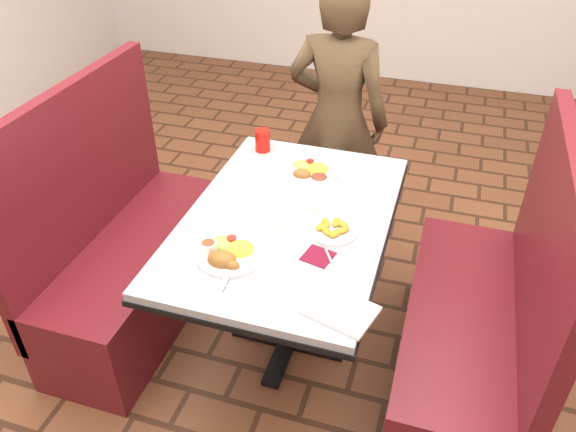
% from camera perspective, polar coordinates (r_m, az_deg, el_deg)
% --- Properties ---
extents(dining_table, '(0.81, 1.21, 0.75)m').
position_cam_1_polar(dining_table, '(2.32, 0.00, -1.93)').
color(dining_table, '#A7A9AB').
rests_on(dining_table, ground).
extents(booth_bench_left, '(0.47, 1.20, 1.17)m').
position_cam_1_polar(booth_bench_left, '(2.82, -15.74, -4.15)').
color(booth_bench_left, maroon).
rests_on(booth_bench_left, ground).
extents(booth_bench_right, '(0.47, 1.20, 1.17)m').
position_cam_1_polar(booth_bench_right, '(2.48, 18.23, -11.18)').
color(booth_bench_right, maroon).
rests_on(booth_bench_right, ground).
extents(diner_person, '(0.57, 0.39, 1.50)m').
position_cam_1_polar(diner_person, '(3.03, 5.04, 9.65)').
color(diner_person, brown).
rests_on(diner_person, ground).
extents(near_dinner_plate, '(0.25, 0.25, 0.08)m').
position_cam_1_polar(near_dinner_plate, '(2.05, -6.10, -3.54)').
color(near_dinner_plate, white).
rests_on(near_dinner_plate, dining_table).
extents(far_dinner_plate, '(0.24, 0.24, 0.06)m').
position_cam_1_polar(far_dinner_plate, '(2.53, 2.31, 4.74)').
color(far_dinner_plate, white).
rests_on(far_dinner_plate, dining_table).
extents(plantain_plate, '(0.20, 0.20, 0.03)m').
position_cam_1_polar(plantain_plate, '(2.18, 4.55, -1.35)').
color(plantain_plate, white).
rests_on(plantain_plate, dining_table).
extents(maroon_napkin, '(0.13, 0.13, 0.00)m').
position_cam_1_polar(maroon_napkin, '(2.06, 3.07, -4.10)').
color(maroon_napkin, '#5D0D1F').
rests_on(maroon_napkin, dining_table).
extents(spoon_utensil, '(0.07, 0.11, 0.00)m').
position_cam_1_polar(spoon_utensil, '(2.06, 4.10, -3.99)').
color(spoon_utensil, silver).
rests_on(spoon_utensil, dining_table).
extents(red_tumbler, '(0.07, 0.07, 0.11)m').
position_cam_1_polar(red_tumbler, '(2.71, -2.60, 7.68)').
color(red_tumbler, red).
rests_on(red_tumbler, dining_table).
extents(paper_napkin, '(0.26, 0.22, 0.01)m').
position_cam_1_polar(paper_napkin, '(1.86, 5.37, -9.50)').
color(paper_napkin, white).
rests_on(paper_napkin, dining_table).
extents(knife_utensil, '(0.08, 0.15, 0.00)m').
position_cam_1_polar(knife_utensil, '(2.00, -6.54, -5.50)').
color(knife_utensil, silver).
rests_on(knife_utensil, dining_table).
extents(fork_utensil, '(0.02, 0.16, 0.00)m').
position_cam_1_polar(fork_utensil, '(1.98, -5.96, -5.94)').
color(fork_utensil, silver).
rests_on(fork_utensil, dining_table).
extents(lettuce_shreds, '(0.28, 0.32, 0.00)m').
position_cam_1_polar(lettuce_shreds, '(2.30, 1.40, 0.67)').
color(lettuce_shreds, '#86BF4C').
rests_on(lettuce_shreds, dining_table).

